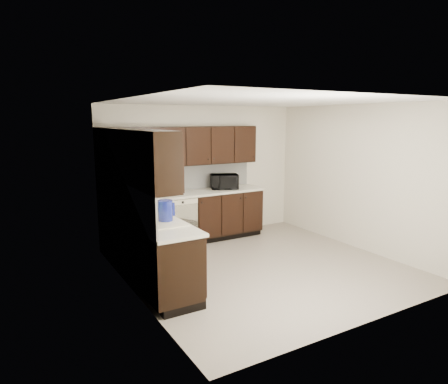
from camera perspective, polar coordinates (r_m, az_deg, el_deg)
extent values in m
plane|color=gray|center=(6.30, 5.51, -10.58)|extent=(4.00, 4.00, 0.00)
plane|color=white|center=(5.89, 5.94, 12.78)|extent=(4.00, 4.00, 0.00)
cube|color=beige|center=(7.66, -3.08, 2.87)|extent=(4.00, 0.02, 2.50)
cube|color=beige|center=(5.08, -12.91, -1.22)|extent=(0.02, 4.00, 2.50)
cube|color=beige|center=(7.31, 18.54, 1.99)|extent=(0.02, 4.00, 2.50)
cube|color=beige|center=(4.54, 20.70, -3.00)|extent=(4.00, 0.02, 2.50)
cube|color=black|center=(7.33, -5.43, -3.87)|extent=(3.00, 0.60, 0.90)
cube|color=black|center=(5.65, -10.57, -8.36)|extent=(0.60, 2.20, 0.90)
cube|color=black|center=(7.46, -5.48, -6.80)|extent=(3.00, 0.54, 0.10)
cube|color=black|center=(5.80, -10.15, -12.06)|extent=(0.54, 2.20, 0.10)
cube|color=beige|center=(7.23, -5.50, -0.26)|extent=(3.03, 0.63, 0.04)
cube|color=beige|center=(5.52, -10.73, -3.73)|extent=(0.63, 2.23, 0.04)
cube|color=silver|center=(7.44, -6.46, 2.06)|extent=(3.00, 0.02, 0.48)
cube|color=silver|center=(5.66, -14.59, -0.83)|extent=(0.02, 2.80, 0.48)
cube|color=black|center=(7.24, -6.06, 6.54)|extent=(3.00, 0.33, 0.70)
cube|color=black|center=(5.46, -12.85, 5.11)|extent=(0.33, 2.47, 0.70)
cube|color=beige|center=(6.98, -5.93, -4.18)|extent=(0.58, 0.02, 0.78)
cube|color=beige|center=(6.90, -5.97, -1.46)|extent=(0.58, 0.03, 0.08)
cylinder|color=black|center=(6.88, -5.91, -1.48)|extent=(0.04, 0.02, 0.04)
cube|color=beige|center=(5.25, -9.43, -4.14)|extent=(0.54, 0.82, 0.03)
cube|color=beige|center=(5.09, -8.59, -5.57)|extent=(0.42, 0.34, 0.16)
cube|color=beige|center=(5.45, -10.16, -4.54)|extent=(0.42, 0.34, 0.16)
cylinder|color=silver|center=(5.14, -11.76, -3.07)|extent=(0.03, 0.03, 0.26)
cylinder|color=silver|center=(5.13, -11.28, -1.71)|extent=(0.14, 0.02, 0.02)
cylinder|color=#B2B2B7|center=(5.08, -8.60, -5.24)|extent=(0.20, 0.20, 0.10)
imported|color=black|center=(7.57, 0.05, 1.50)|extent=(0.60, 0.51, 0.28)
imported|color=gray|center=(5.80, -9.57, -1.75)|extent=(0.12, 0.12, 0.21)
imported|color=gray|center=(6.34, -14.37, -0.68)|extent=(0.11, 0.12, 0.26)
cube|color=#BDBDC0|center=(6.77, -15.08, -0.24)|extent=(0.38, 0.31, 0.21)
cube|color=white|center=(5.71, -11.65, -2.13)|extent=(0.54, 0.45, 0.18)
cylinder|color=navy|center=(5.17, -8.39, -2.74)|extent=(0.21, 0.21, 0.29)
cylinder|color=#0D8490|center=(5.73, -9.28, -2.06)|extent=(0.10, 0.10, 0.17)
cylinder|color=silver|center=(6.49, -13.09, -0.34)|extent=(0.12, 0.12, 0.26)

